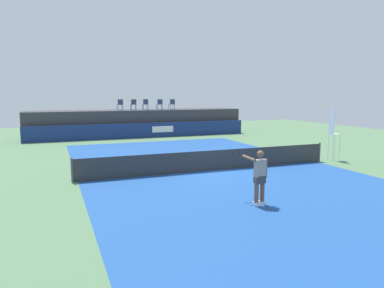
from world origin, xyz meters
TOP-DOWN VIEW (x-y plane):
  - ground_plane at (0.00, 3.00)m, footprint 48.00×48.00m
  - court_inner at (0.00, 0.00)m, footprint 12.00×22.00m
  - sponsor_wall at (0.01, 13.50)m, footprint 18.00×0.22m
  - spectator_platform at (0.00, 15.30)m, footprint 18.00×2.80m
  - spectator_chair_far_left at (-1.46, 15.30)m, footprint 0.47×0.47m
  - spectator_chair_left at (-0.32, 15.33)m, footprint 0.47×0.47m
  - spectator_chair_center at (0.74, 15.46)m, footprint 0.44×0.44m
  - spectator_chair_right at (1.88, 14.99)m, footprint 0.46×0.46m
  - spectator_chair_far_right at (2.98, 14.93)m, footprint 0.45×0.45m
  - umpire_chair at (7.05, 0.01)m, footprint 0.49×0.49m
  - tennis_net at (0.00, 0.00)m, footprint 12.40×0.02m
  - net_post_near at (-6.20, 0.00)m, footprint 0.10×0.10m
  - net_post_far at (6.20, 0.00)m, footprint 0.10×0.10m
  - tennis_player at (-0.79, -5.27)m, footprint 0.80×1.12m

SIDE VIEW (x-z plane):
  - ground_plane at x=0.00m, z-range 0.00..0.00m
  - court_inner at x=0.00m, z-range 0.00..0.00m
  - tennis_net at x=0.00m, z-range 0.00..0.95m
  - net_post_near at x=-6.20m, z-range 0.00..1.00m
  - net_post_far at x=6.20m, z-range 0.00..1.00m
  - sponsor_wall at x=0.01m, z-range 0.00..1.20m
  - tennis_player at x=-0.79m, z-range 0.07..1.84m
  - spectator_platform at x=0.00m, z-range 0.00..2.20m
  - umpire_chair at x=7.05m, z-range 0.21..2.97m
  - spectator_chair_far_left at x=-1.46m, z-range 2.25..3.14m
  - spectator_chair_left at x=-0.32m, z-range 2.25..3.14m
  - spectator_chair_center at x=0.74m, z-range 2.25..3.14m
  - spectator_chair_right at x=1.88m, z-range 2.25..3.14m
  - spectator_chair_far_right at x=2.98m, z-range 2.25..3.14m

